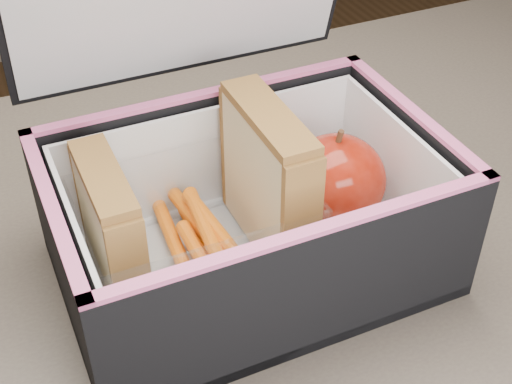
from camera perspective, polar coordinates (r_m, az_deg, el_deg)
lunch_bag at (r=0.52m, az=-0.74°, el=-1.02°), size 0.28×0.24×0.28m
plastic_tub at (r=0.52m, az=-4.97°, el=-2.97°), size 0.16×0.12×0.07m
sandwich_left at (r=0.50m, az=-11.48°, el=-3.09°), size 0.03×0.09×0.10m
sandwich_right at (r=0.52m, az=0.97°, el=1.01°), size 0.03×0.10×0.12m
carrot_sticks at (r=0.53m, az=-4.58°, el=-3.51°), size 0.04×0.15×0.03m
paper_napkin at (r=0.58m, az=6.02°, el=-1.79°), size 0.09×0.09×0.01m
red_apple at (r=0.55m, az=6.41°, el=0.96°), size 0.09×0.09×0.08m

